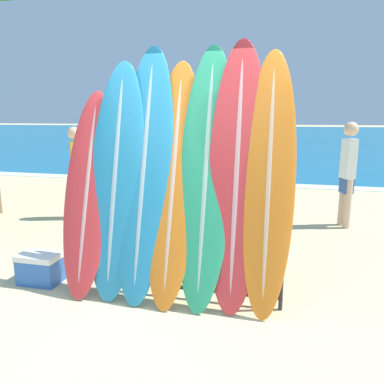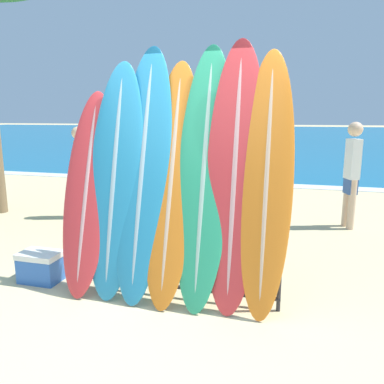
% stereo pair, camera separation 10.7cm
% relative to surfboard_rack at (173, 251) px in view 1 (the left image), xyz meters
% --- Properties ---
extents(ground_plane, '(160.00, 160.00, 0.00)m').
position_rel_surfboard_rack_xyz_m(ground_plane, '(-0.01, -0.64, -0.51)').
color(ground_plane, beige).
extents(ocean_water, '(120.00, 60.00, 0.01)m').
position_rel_surfboard_rack_xyz_m(ocean_water, '(-0.01, 36.10, -0.50)').
color(ocean_water, '#146693').
rests_on(ocean_water, ground_plane).
extents(surfboard_rack, '(2.21, 0.04, 0.94)m').
position_rel_surfboard_rack_xyz_m(surfboard_rack, '(0.00, 0.00, 0.00)').
color(surfboard_rack, '#28282D').
rests_on(surfboard_rack, ground_plane).
extents(surfboard_slot_0, '(0.53, 0.73, 2.14)m').
position_rel_surfboard_rack_xyz_m(surfboard_slot_0, '(-0.93, 0.01, 0.56)').
color(surfboard_slot_0, red).
rests_on(surfboard_slot_0, ground_plane).
extents(surfboard_slot_1, '(0.60, 0.72, 2.44)m').
position_rel_surfboard_rack_xyz_m(surfboard_slot_1, '(-0.62, 0.04, 0.71)').
color(surfboard_slot_1, teal).
rests_on(surfboard_slot_1, ground_plane).
extents(surfboard_slot_2, '(0.58, 0.85, 2.59)m').
position_rel_surfboard_rack_xyz_m(surfboard_slot_2, '(-0.32, 0.08, 0.79)').
color(surfboard_slot_2, teal).
rests_on(surfboard_slot_2, ground_plane).
extents(surfboard_slot_3, '(0.53, 0.84, 2.43)m').
position_rel_surfboard_rack_xyz_m(surfboard_slot_3, '(-0.01, 0.07, 0.71)').
color(surfboard_slot_3, orange).
rests_on(surfboard_slot_3, ground_plane).
extents(surfboard_slot_4, '(0.55, 0.82, 2.58)m').
position_rel_surfboard_rack_xyz_m(surfboard_slot_4, '(0.32, 0.08, 0.78)').
color(surfboard_slot_4, '#289E70').
rests_on(surfboard_slot_4, ground_plane).
extents(surfboard_slot_5, '(0.56, 0.68, 2.60)m').
position_rel_surfboard_rack_xyz_m(surfboard_slot_5, '(0.62, 0.06, 0.80)').
color(surfboard_slot_5, red).
rests_on(surfboard_slot_5, ground_plane).
extents(surfboard_slot_6, '(0.49, 0.69, 2.49)m').
position_rel_surfboard_rack_xyz_m(surfboard_slot_6, '(0.92, 0.04, 0.74)').
color(surfboard_slot_6, orange).
rests_on(surfboard_slot_6, ground_plane).
extents(person_near_water, '(0.24, 0.30, 1.77)m').
position_rel_surfboard_rack_xyz_m(person_near_water, '(2.10, 3.15, 0.46)').
color(person_near_water, beige).
rests_on(person_near_water, ground_plane).
extents(person_mid_beach, '(0.27, 0.29, 1.68)m').
position_rel_surfboard_rack_xyz_m(person_mid_beach, '(-2.58, 2.54, 0.41)').
color(person_mid_beach, beige).
rests_on(person_mid_beach, ground_plane).
extents(cooler_box, '(0.47, 0.31, 0.35)m').
position_rel_surfboard_rack_xyz_m(cooler_box, '(-1.57, -0.02, -0.33)').
color(cooler_box, '#2D60B7').
rests_on(cooler_box, ground_plane).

